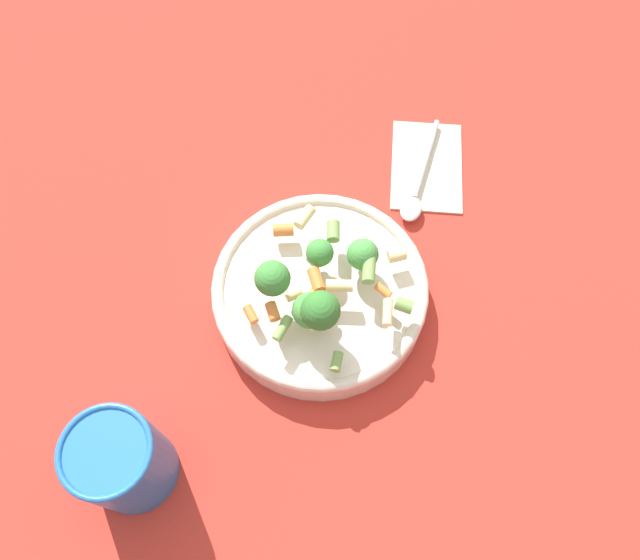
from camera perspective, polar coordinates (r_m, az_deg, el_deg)
name	(u,v)px	position (r m, az deg, el deg)	size (l,w,h in m)	color
ground_plane	(320,299)	(0.72, 0.00, -1.73)	(3.00, 3.00, 0.00)	#B72D23
bowl	(320,291)	(0.70, 0.00, -1.02)	(0.24, 0.24, 0.04)	beige
pasta_salad	(318,289)	(0.64, -0.15, -0.86)	(0.18, 0.17, 0.07)	#8CB766
cup	(122,461)	(0.64, -17.69, -15.50)	(0.09, 0.09, 0.11)	#2366B2
napkin	(427,165)	(0.82, 9.74, 10.30)	(0.14, 0.16, 0.01)	beige
spoon	(417,189)	(0.79, 8.86, 8.26)	(0.06, 0.16, 0.01)	silver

